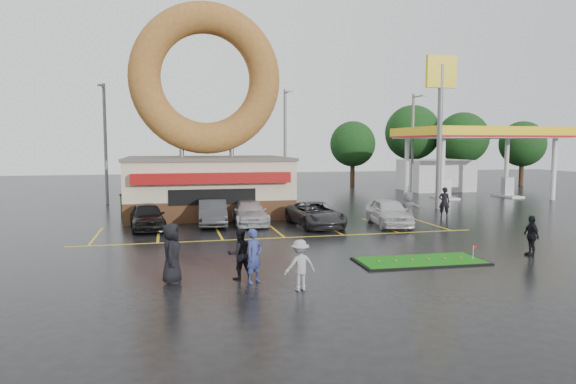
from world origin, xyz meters
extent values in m
plane|color=black|center=(0.00, 0.00, 0.00)|extent=(120.00, 120.00, 0.00)
cube|color=#472B19|center=(-3.00, 13.00, 0.60)|extent=(10.00, 8.00, 1.20)
cube|color=beige|center=(-3.00, 13.00, 2.35)|extent=(10.00, 8.00, 2.30)
cube|color=#59544C|center=(-3.00, 13.00, 3.60)|extent=(10.20, 8.20, 0.20)
cube|color=maroon|center=(-3.00, 8.70, 2.60)|extent=(9.00, 0.60, 0.60)
cylinder|color=slate|center=(-4.60, 13.00, 4.30)|extent=(0.30, 0.30, 1.20)
cylinder|color=slate|center=(-1.40, 13.00, 4.30)|extent=(0.30, 0.30, 1.20)
torus|color=brown|center=(-3.00, 13.00, 8.70)|extent=(9.60, 2.00, 9.60)
cylinder|color=silver|center=(15.00, 15.00, 2.50)|extent=(0.40, 0.40, 5.00)
cylinder|color=silver|center=(25.00, 15.00, 2.50)|extent=(0.40, 0.40, 5.00)
cylinder|color=silver|center=(15.00, 21.00, 2.50)|extent=(0.40, 0.40, 5.00)
cylinder|color=silver|center=(25.00, 21.00, 2.50)|extent=(0.40, 0.40, 5.00)
cube|color=silver|center=(20.00, 18.00, 5.25)|extent=(12.00, 8.00, 0.50)
cube|color=yellow|center=(20.00, 18.00, 5.55)|extent=(12.30, 8.30, 0.70)
cube|color=#99999E|center=(17.00, 18.00, 0.90)|extent=(0.90, 0.60, 1.60)
cube|color=#99999E|center=(23.00, 18.00, 0.90)|extent=(0.90, 0.60, 1.60)
cube|color=silver|center=(20.00, 25.00, 1.50)|extent=(6.00, 5.00, 3.00)
cylinder|color=slate|center=(13.00, 12.00, 5.00)|extent=(0.36, 0.36, 10.00)
cube|color=yellow|center=(13.00, 12.00, 9.50)|extent=(2.20, 0.30, 2.20)
cylinder|color=slate|center=(-10.00, 20.00, 4.50)|extent=(0.24, 0.24, 9.00)
cylinder|color=slate|center=(-10.00, 19.00, 8.70)|extent=(0.12, 2.00, 0.12)
cube|color=slate|center=(-10.00, 18.00, 8.65)|extent=(0.40, 0.18, 0.12)
cylinder|color=slate|center=(4.00, 21.00, 4.50)|extent=(0.24, 0.24, 9.00)
cylinder|color=slate|center=(4.00, 20.00, 8.70)|extent=(0.12, 2.00, 0.12)
cube|color=slate|center=(4.00, 19.00, 8.65)|extent=(0.40, 0.18, 0.12)
cylinder|color=slate|center=(16.00, 22.00, 4.50)|extent=(0.24, 0.24, 9.00)
cylinder|color=slate|center=(16.00, 21.00, 8.70)|extent=(0.12, 2.00, 0.12)
cube|color=slate|center=(16.00, 20.00, 8.65)|extent=(0.40, 0.18, 0.12)
cylinder|color=#332114|center=(26.00, 30.00, 1.44)|extent=(0.50, 0.50, 2.88)
sphere|color=black|center=(26.00, 30.00, 5.20)|extent=(5.60, 5.60, 5.60)
cylinder|color=#332114|center=(32.00, 28.00, 1.26)|extent=(0.50, 0.50, 2.52)
sphere|color=black|center=(32.00, 28.00, 4.55)|extent=(4.90, 4.90, 4.90)
cylinder|color=#332114|center=(22.00, 34.00, 1.62)|extent=(0.50, 0.50, 3.24)
sphere|color=black|center=(22.00, 34.00, 5.85)|extent=(6.30, 6.30, 6.30)
cylinder|color=#332114|center=(14.00, 32.00, 1.26)|extent=(0.50, 0.50, 2.52)
sphere|color=black|center=(14.00, 32.00, 4.55)|extent=(4.90, 4.90, 4.90)
imported|color=black|center=(-6.58, 7.37, 0.72)|extent=(2.13, 4.37, 1.44)
imported|color=#2F2F31|center=(-3.09, 8.00, 0.71)|extent=(1.76, 4.41, 1.43)
imported|color=#B8B7BD|center=(-1.02, 8.00, 0.65)|extent=(1.94, 4.56, 1.31)
imported|color=#292A2C|center=(2.39, 6.30, 0.68)|extent=(2.57, 5.01, 1.35)
imported|color=silver|center=(6.46, 5.72, 0.76)|extent=(2.35, 4.67, 1.53)
imported|color=navy|center=(-2.76, -4.27, 0.89)|extent=(0.77, 0.73, 1.78)
imported|color=black|center=(-3.16, -3.70, 0.86)|extent=(0.94, 0.79, 1.71)
imported|color=#949497|center=(-1.52, -5.46, 0.79)|extent=(1.12, 0.77, 1.59)
imported|color=black|center=(-5.39, -3.74, 0.99)|extent=(0.77, 1.05, 1.98)
imported|color=black|center=(8.86, -2.80, 0.82)|extent=(0.52, 1.01, 1.65)
imported|color=gray|center=(7.67, 5.80, 0.94)|extent=(1.64, 1.60, 1.87)
imported|color=black|center=(11.19, 8.01, 0.94)|extent=(0.81, 0.69, 1.88)
cube|color=#1C491C|center=(-7.50, 13.48, 0.65)|extent=(1.86, 1.30, 1.30)
cube|color=black|center=(3.97, -2.79, 0.03)|extent=(5.03, 2.27, 0.06)
cube|color=#186C12|center=(3.97, -2.79, 0.06)|extent=(4.80, 2.04, 0.03)
cylinder|color=silver|center=(5.99, -3.18, 0.34)|extent=(0.02, 0.02, 0.57)
cube|color=red|center=(6.06, -3.18, 0.57)|extent=(0.14, 0.01, 0.10)
camera|label=1|loc=(-5.42, -20.58, 4.53)|focal=32.00mm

